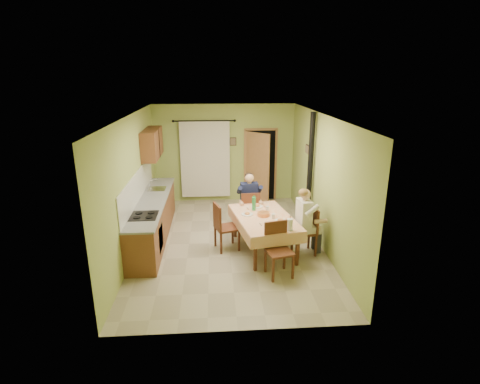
{
  "coord_description": "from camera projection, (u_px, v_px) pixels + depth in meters",
  "views": [
    {
      "loc": [
        -0.29,
        -7.6,
        3.61
      ],
      "look_at": [
        0.25,
        0.1,
        1.15
      ],
      "focal_mm": 28.0,
      "sensor_mm": 36.0,
      "label": 1
    }
  ],
  "objects": [
    {
      "name": "chair_far",
      "position": [
        249.0,
        219.0,
        8.89
      ],
      "size": [
        0.47,
        0.47,
        1.0
      ],
      "rotation": [
        0.0,
        0.0,
        0.07
      ],
      "color": "#542817",
      "rests_on": "ground"
    },
    {
      "name": "kitchen_run",
      "position": [
        153.0,
        218.0,
        8.46
      ],
      "size": [
        0.64,
        3.64,
        1.56
      ],
      "color": "brown",
      "rests_on": "ground"
    },
    {
      "name": "floor",
      "position": [
        229.0,
        243.0,
        8.34
      ],
      "size": [
        4.0,
        6.0,
        0.01
      ],
      "primitive_type": "cube",
      "color": "tan",
      "rests_on": "ground"
    },
    {
      "name": "man_far",
      "position": [
        249.0,
        196.0,
        8.73
      ],
      "size": [
        0.6,
        0.48,
        1.39
      ],
      "rotation": [
        0.0,
        0.0,
        0.07
      ],
      "color": "#141938",
      "rests_on": "chair_far"
    },
    {
      "name": "picture_right",
      "position": [
        308.0,
        149.0,
        9.05
      ],
      "size": [
        0.03,
        0.31,
        0.21
      ],
      "primitive_type": "cube",
      "color": "brown",
      "rests_on": "room_shell"
    },
    {
      "name": "chair_near",
      "position": [
        279.0,
        261.0,
        6.93
      ],
      "size": [
        0.54,
        0.54,
        1.01
      ],
      "rotation": [
        0.0,
        0.0,
        3.38
      ],
      "color": "#542817",
      "rests_on": "ground"
    },
    {
      "name": "chair_right",
      "position": [
        305.0,
        240.0,
        7.78
      ],
      "size": [
        0.49,
        0.49,
        1.0
      ],
      "rotation": [
        0.0,
        0.0,
        1.72
      ],
      "color": "#542817",
      "rests_on": "ground"
    },
    {
      "name": "man_right",
      "position": [
        305.0,
        214.0,
        7.59
      ],
      "size": [
        0.51,
        0.62,
        1.39
      ],
      "rotation": [
        0.0,
        0.0,
        1.72
      ],
      "color": "silver",
      "rests_on": "chair_right"
    },
    {
      "name": "chair_left",
      "position": [
        226.0,
        236.0,
        7.98
      ],
      "size": [
        0.58,
        0.58,
        1.03
      ],
      "rotation": [
        0.0,
        0.0,
        -1.27
      ],
      "color": "#542817",
      "rests_on": "ground"
    },
    {
      "name": "picture_back",
      "position": [
        233.0,
        142.0,
        10.65
      ],
      "size": [
        0.19,
        0.03,
        0.23
      ],
      "primitive_type": "cube",
      "color": "black",
      "rests_on": "room_shell"
    },
    {
      "name": "dining_table",
      "position": [
        264.0,
        233.0,
        7.89
      ],
      "size": [
        1.44,
        2.05,
        0.76
      ],
      "rotation": [
        0.0,
        0.0,
        0.18
      ],
      "color": "#E4A47A",
      "rests_on": "ground"
    },
    {
      "name": "tableware",
      "position": [
        267.0,
        216.0,
        7.67
      ],
      "size": [
        0.91,
        1.53,
        0.33
      ],
      "color": "white",
      "rests_on": "dining_table"
    },
    {
      "name": "stove_flue",
      "position": [
        309.0,
        189.0,
        8.73
      ],
      "size": [
        0.24,
        0.24,
        2.8
      ],
      "color": "black",
      "rests_on": "ground"
    },
    {
      "name": "room_shell",
      "position": [
        228.0,
        163.0,
        7.79
      ],
      "size": [
        4.04,
        6.04,
        2.82
      ],
      "color": "#A2B45C",
      "rests_on": "ground"
    },
    {
      "name": "curtain",
      "position": [
        205.0,
        159.0,
        10.68
      ],
      "size": [
        1.7,
        0.07,
        2.22
      ],
      "color": "black",
      "rests_on": "ground"
    },
    {
      "name": "upper_cabinets",
      "position": [
        152.0,
        143.0,
        9.24
      ],
      "size": [
        0.35,
        1.4,
        0.7
      ],
      "primitive_type": "cube",
      "color": "brown",
      "rests_on": "room_shell"
    },
    {
      "name": "doorway",
      "position": [
        259.0,
        166.0,
        10.78
      ],
      "size": [
        0.96,
        0.63,
        2.15
      ],
      "color": "black",
      "rests_on": "ground"
    }
  ]
}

